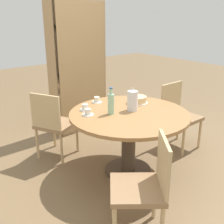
# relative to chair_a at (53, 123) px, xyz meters

# --- Properties ---
(ground_plane) EXTENTS (14.00, 14.00, 0.00)m
(ground_plane) POSITION_rel_chair_a_xyz_m (0.48, -0.83, -0.46)
(ground_plane) COLOR brown
(dining_table) EXTENTS (1.30, 1.30, 0.72)m
(dining_table) POSITION_rel_chair_a_xyz_m (0.48, -0.83, 0.10)
(dining_table) COLOR #473828
(dining_table) RESTS_ON ground_plane
(chair_a) EXTENTS (0.56, 0.56, 0.86)m
(chair_a) POSITION_rel_chair_a_xyz_m (0.00, 0.00, 0.00)
(chair_a) COLOR tan
(chair_a) RESTS_ON ground_plane
(chair_b) EXTENTS (0.59, 0.59, 0.86)m
(chair_b) POSITION_rel_chair_a_xyz_m (-0.07, -1.62, 0.00)
(chair_b) COLOR tan
(chair_b) RESTS_ON ground_plane
(chair_c) EXTENTS (0.42, 0.42, 0.86)m
(chair_c) POSITION_rel_chair_a_xyz_m (1.44, -0.76, 0.00)
(chair_c) COLOR tan
(chair_c) RESTS_ON ground_plane
(bookshelf) EXTENTS (0.85, 0.28, 1.89)m
(bookshelf) POSITION_rel_chair_a_xyz_m (0.77, 0.61, 0.48)
(bookshelf) COLOR tan
(bookshelf) RESTS_ON ground_plane
(coffee_pot) EXTENTS (0.12, 0.12, 0.26)m
(coffee_pot) POSITION_rel_chair_a_xyz_m (0.56, -0.80, 0.37)
(coffee_pot) COLOR silver
(coffee_pot) RESTS_ON dining_table
(water_bottle) EXTENTS (0.07, 0.07, 0.29)m
(water_bottle) POSITION_rel_chair_a_xyz_m (0.31, -0.74, 0.37)
(water_bottle) COLOR #99C6A3
(water_bottle) RESTS_ON dining_table
(cake_main) EXTENTS (0.24, 0.24, 0.08)m
(cake_main) POSITION_rel_chair_a_xyz_m (0.78, -0.65, 0.30)
(cake_main) COLOR white
(cake_main) RESTS_ON dining_table
(cup_a) EXTENTS (0.12, 0.12, 0.07)m
(cup_a) POSITION_rel_chair_a_xyz_m (0.43, -0.32, 0.28)
(cup_a) COLOR white
(cup_a) RESTS_ON dining_table
(cup_b) EXTENTS (0.12, 0.12, 0.07)m
(cup_b) POSITION_rel_chair_a_xyz_m (0.10, -0.61, 0.28)
(cup_b) COLOR white
(cup_b) RESTS_ON dining_table
(cup_c) EXTENTS (0.12, 0.12, 0.07)m
(cup_c) POSITION_rel_chair_a_xyz_m (0.16, -0.46, 0.28)
(cup_c) COLOR white
(cup_c) RESTS_ON dining_table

